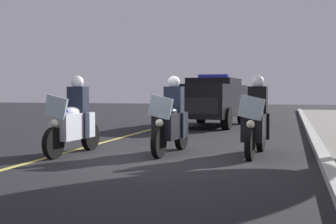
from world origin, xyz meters
TOP-DOWN VIEW (x-y plane):
  - ground_plane at (0.00, 0.00)m, footprint 80.00×80.00m
  - curb_strip at (0.00, 3.35)m, footprint 48.00×0.24m
  - lane_stripe_center at (0.00, -2.14)m, footprint 48.00×0.12m
  - police_motorcycle_lead_left at (0.08, -1.87)m, footprint 2.14×0.62m
  - police_motorcycle_lead_right at (-0.59, 0.17)m, footprint 2.14×0.62m
  - police_motorcycle_trailing at (-0.74, 2.01)m, footprint 2.14×0.62m
  - police_suv at (-8.71, -0.27)m, footprint 5.03×2.38m

SIDE VIEW (x-z plane):
  - ground_plane at x=0.00m, z-range 0.00..0.00m
  - lane_stripe_center at x=0.00m, z-range 0.00..0.01m
  - curb_strip at x=0.00m, z-range 0.00..0.15m
  - police_motorcycle_lead_left at x=0.08m, z-range -0.16..1.56m
  - police_motorcycle_lead_right at x=-0.59m, z-range -0.16..1.56m
  - police_motorcycle_trailing at x=-0.74m, z-range -0.16..1.56m
  - police_suv at x=-8.71m, z-range 0.04..2.09m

